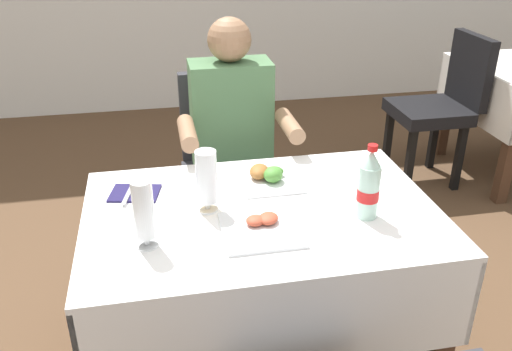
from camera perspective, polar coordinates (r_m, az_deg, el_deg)
main_dining_table at (r=1.93m, az=0.58°, el=-8.08°), size 1.19×0.80×0.75m
chair_far_diner_seat at (r=2.62m, az=-2.93°, el=1.22°), size 0.44×0.50×0.97m
seated_diner_far at (r=2.46m, az=-2.40°, el=3.48°), size 0.50×0.46×1.26m
plate_near_camera at (r=1.72m, az=0.59°, el=-5.47°), size 0.25×0.25×0.04m
plate_far_diner at (r=2.01m, az=1.33°, el=-0.10°), size 0.22×0.22×0.07m
beer_glass_left at (r=1.79m, az=-5.24°, el=-0.40°), size 0.07×0.07×0.22m
beer_glass_middle at (r=1.63m, az=-11.72°, el=-4.08°), size 0.07×0.07×0.22m
cola_bottle_primary at (r=1.78m, az=11.79°, el=-1.11°), size 0.07×0.07×0.26m
napkin_cutlery_set at (r=1.98m, az=-12.65°, el=-1.80°), size 0.19×0.20×0.01m
background_chair_left at (r=3.69m, az=19.06°, el=7.42°), size 0.50×0.44×0.97m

